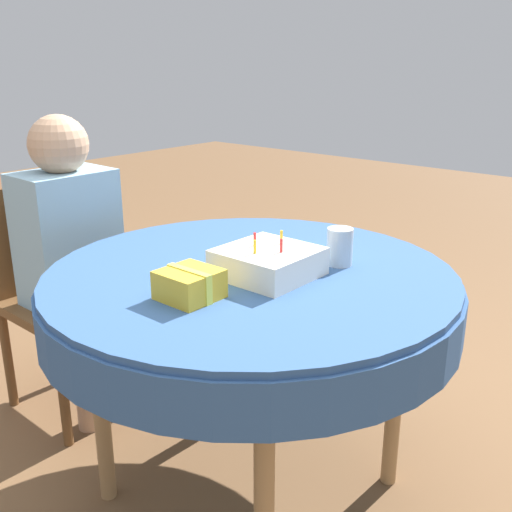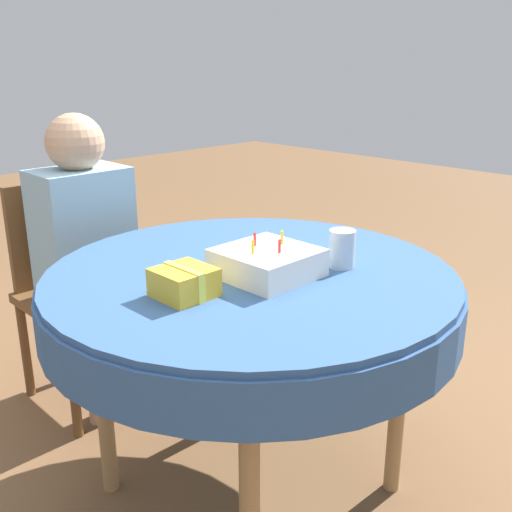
{
  "view_description": "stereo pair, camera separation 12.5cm",
  "coord_description": "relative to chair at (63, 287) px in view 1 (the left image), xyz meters",
  "views": [
    {
      "loc": [
        -1.22,
        -1.06,
        1.34
      ],
      "look_at": [
        0.0,
        -0.02,
        0.8
      ],
      "focal_mm": 42.0,
      "sensor_mm": 36.0,
      "label": 1
    },
    {
      "loc": [
        -1.13,
        -1.15,
        1.34
      ],
      "look_at": [
        0.0,
        -0.02,
        0.8
      ],
      "focal_mm": 42.0,
      "sensor_mm": 36.0,
      "label": 2
    }
  ],
  "objects": [
    {
      "name": "ground_plane",
      "position": [
        0.05,
        -0.93,
        -0.48
      ],
      "size": [
        12.0,
        12.0,
        0.0
      ],
      "primitive_type": "plane",
      "color": "brown"
    },
    {
      "name": "dining_table",
      "position": [
        0.05,
        -0.93,
        0.19
      ],
      "size": [
        1.19,
        1.19,
        0.76
      ],
      "color": "#335689",
      "rests_on": "ground_plane"
    },
    {
      "name": "chair",
      "position": [
        0.0,
        0.0,
        0.0
      ],
      "size": [
        0.46,
        0.46,
        0.88
      ],
      "rotation": [
        0.0,
        0.0,
        -0.01
      ],
      "color": "brown",
      "rests_on": "ground_plane"
    },
    {
      "name": "person",
      "position": [
        -0.0,
        -0.1,
        0.21
      ],
      "size": [
        0.34,
        0.33,
        1.15
      ],
      "rotation": [
        0.0,
        0.0,
        -0.01
      ],
      "color": "tan",
      "rests_on": "ground_plane"
    },
    {
      "name": "birthday_cake",
      "position": [
        0.06,
        -0.99,
        0.31
      ],
      "size": [
        0.24,
        0.24,
        0.12
      ],
      "color": "white",
      "rests_on": "dining_table"
    },
    {
      "name": "drinking_glass",
      "position": [
        0.26,
        -1.09,
        0.33
      ],
      "size": [
        0.08,
        0.08,
        0.11
      ],
      "color": "silver",
      "rests_on": "dining_table"
    },
    {
      "name": "gift_box",
      "position": [
        -0.21,
        -0.95,
        0.31
      ],
      "size": [
        0.14,
        0.14,
        0.08
      ],
      "color": "gold",
      "rests_on": "dining_table"
    }
  ]
}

